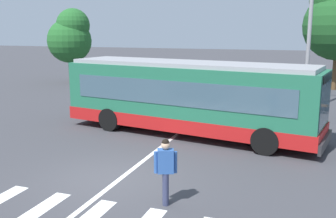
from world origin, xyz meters
The scene contains 8 objects.
ground_plane centered at (0.00, 0.00, 0.00)m, with size 160.00×160.00×0.00m, color #3D3D42.
city_transit_bus centered at (0.70, 5.72, 1.59)m, with size 11.25×4.36×3.06m.
pedestrian_crossing_street centered at (2.17, -1.01, 0.97)m, with size 0.55×0.39×1.72m.
parked_car_charcoal centered at (-3.15, 13.75, 0.77)m, with size 1.94×4.53×1.35m.
parked_car_black centered at (-0.37, 13.49, 0.77)m, with size 1.99×4.56×1.35m.
parked_car_champagne centered at (2.17, 13.90, 0.77)m, with size 2.03×4.58×1.35m.
background_tree_left centered at (-13.22, 18.24, 3.83)m, with size 3.61×3.61×6.08m.
lane_center_line centered at (0.31, 2.00, 0.00)m, with size 0.16×24.00×0.01m, color silver.
Camera 1 is at (5.37, -9.68, 4.34)m, focal length 41.77 mm.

